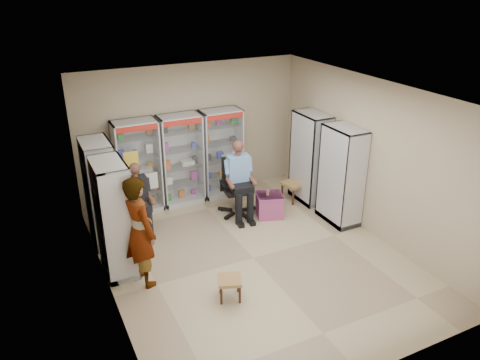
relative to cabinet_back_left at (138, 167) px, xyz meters
name	(u,v)px	position (x,y,z in m)	size (l,w,h in m)	color
floor	(253,258)	(1.30, -2.73, -1.00)	(6.00, 6.00, 0.00)	tan
room_shell	(255,156)	(1.30, -2.73, 0.97)	(5.02, 6.02, 3.01)	tan
cabinet_back_left	(138,167)	(0.00, 0.00, 0.00)	(0.90, 0.50, 2.00)	silver
cabinet_back_mid	(181,160)	(0.95, 0.00, 0.00)	(0.90, 0.50, 2.00)	#B9BBC1
cabinet_back_right	(221,153)	(1.90, 0.00, 0.00)	(0.90, 0.50, 2.00)	#BABCC2
cabinet_right_far	(310,158)	(3.53, -1.13, 0.00)	(0.50, 0.90, 2.00)	#AAAEB2
cabinet_right_near	(341,176)	(3.53, -2.23, 0.00)	(0.50, 0.90, 2.00)	silver
cabinet_left_far	(101,193)	(-0.93, -0.93, 0.00)	(0.50, 0.90, 2.00)	#A1A5A8
cabinet_left_near	(114,219)	(-0.93, -2.03, 0.00)	(0.50, 0.90, 2.00)	#B0B3B8
wooden_chair	(137,207)	(-0.25, -0.73, -0.53)	(0.42, 0.42, 0.94)	black
seated_customer	(137,199)	(-0.25, -0.78, -0.33)	(0.44, 0.60, 1.34)	black
office_chair	(237,187)	(1.79, -1.03, -0.39)	(0.66, 0.66, 1.22)	black
seated_shopkeeper	(238,181)	(1.79, -1.08, -0.22)	(0.51, 0.71, 1.55)	#76BCEA
pink_trunk	(269,205)	(2.35, -1.44, -0.75)	(0.51, 0.49, 0.49)	#AA447E
tea_glass	(268,193)	(2.31, -1.43, -0.46)	(0.07, 0.07, 0.11)	#601E08
woven_stool_a	(293,191)	(3.20, -1.03, -0.78)	(0.43, 0.43, 0.43)	#96663F
woven_stool_b	(230,288)	(0.45, -3.56, -0.82)	(0.36, 0.36, 0.36)	#915F3D
standing_man	(140,232)	(-0.65, -2.54, -0.05)	(0.69, 0.45, 1.90)	gray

